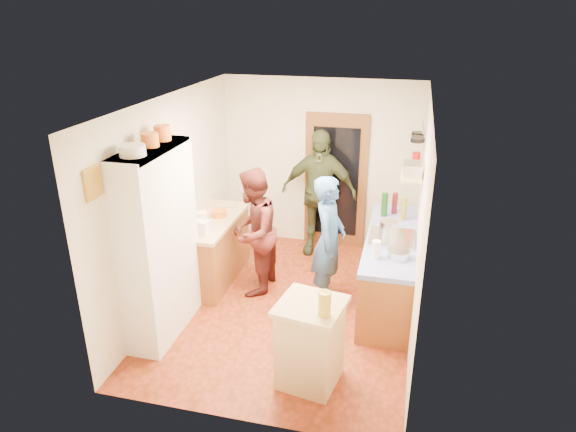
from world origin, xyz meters
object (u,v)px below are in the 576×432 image
at_px(island_base, 310,345).
at_px(person_hob, 331,242).
at_px(hutch_body, 159,244).
at_px(right_counter_base, 389,269).
at_px(person_back, 320,193).
at_px(person_left, 257,231).

height_order(island_base, person_hob, person_hob).
xyz_separation_m(hutch_body, right_counter_base, (2.50, 1.30, -0.68)).
distance_m(hutch_body, person_back, 2.81).
height_order(person_left, person_back, person_back).
xyz_separation_m(right_counter_base, person_back, (-1.14, 1.15, 0.54)).
height_order(person_hob, person_back, person_back).
height_order(island_base, person_back, person_back).
bearing_deg(person_hob, right_counter_base, -69.11).
bearing_deg(right_counter_base, island_base, -110.32).
xyz_separation_m(right_counter_base, person_left, (-1.72, -0.16, 0.42)).
height_order(hutch_body, island_base, hutch_body).
height_order(island_base, person_left, person_left).
height_order(hutch_body, person_back, hutch_body).
bearing_deg(person_left, hutch_body, -32.53).
relative_size(island_base, person_hob, 0.51).
bearing_deg(island_base, person_hob, 92.20).
bearing_deg(person_left, person_back, 157.94).
distance_m(right_counter_base, person_back, 1.71).
bearing_deg(right_counter_base, person_hob, -160.28).
bearing_deg(island_base, person_back, 98.97).
bearing_deg(person_hob, person_left, 85.57).
height_order(person_hob, person_left, person_left).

